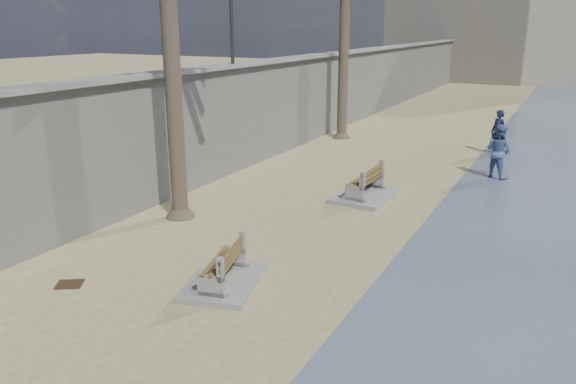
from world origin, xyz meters
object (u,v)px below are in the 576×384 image
(person_a, at_px, (498,129))
(person_b, at_px, (499,148))
(bench_near, at_px, (223,268))
(bench_far, at_px, (365,185))

(person_a, relative_size, person_b, 1.01)
(bench_near, xyz_separation_m, person_a, (3.09, 14.42, 0.65))
(bench_near, distance_m, bench_far, 6.68)
(bench_near, height_order, bench_far, bench_far)
(person_b, bearing_deg, bench_near, 97.95)
(bench_near, xyz_separation_m, person_b, (3.58, 10.74, 0.64))
(person_a, height_order, person_b, person_a)
(bench_near, height_order, person_a, person_a)
(bench_near, xyz_separation_m, bench_far, (0.50, 6.66, 0.05))
(person_b, bearing_deg, bench_far, 79.30)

